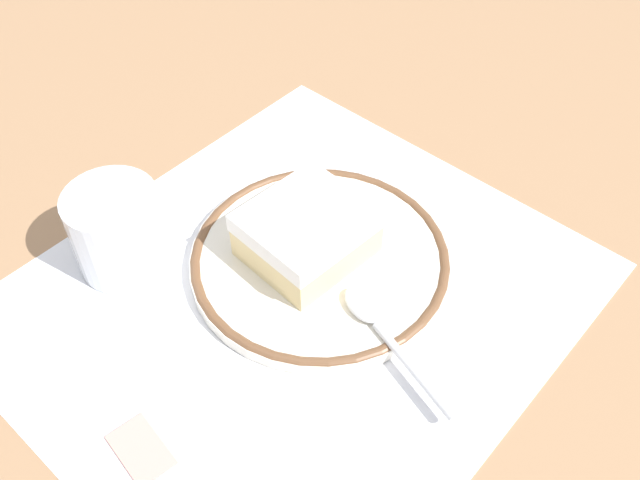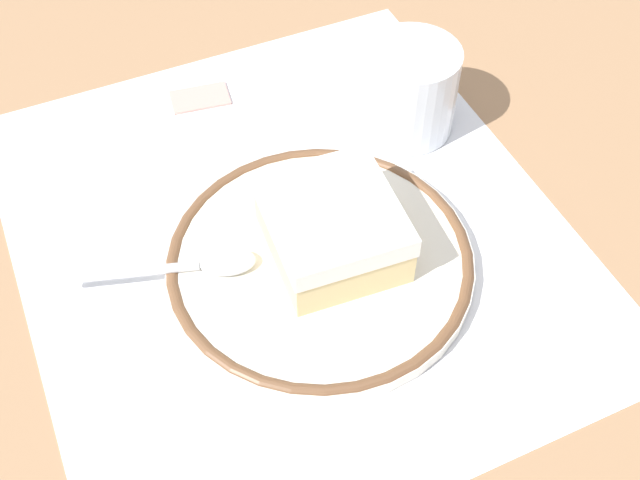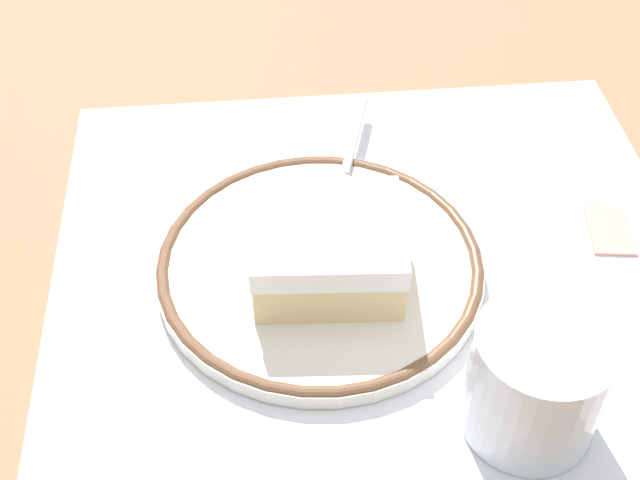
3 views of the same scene
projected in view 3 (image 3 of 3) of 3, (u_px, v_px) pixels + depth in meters
ground_plane at (376, 262)px, 0.59m from camera, size 2.40×2.40×0.00m
placemat at (376, 261)px, 0.59m from camera, size 0.44×0.39×0.00m
plate at (320, 265)px, 0.57m from camera, size 0.22×0.22×0.01m
cake_slice at (328, 248)px, 0.55m from camera, size 0.10×0.09×0.05m
spoon at (343, 172)px, 0.63m from camera, size 0.05×0.13×0.01m
cup at (534, 387)px, 0.47m from camera, size 0.08×0.08×0.08m
napkin at (487, 176)px, 0.65m from camera, size 0.16×0.16×0.00m
sugar_packet at (610, 227)px, 0.60m from camera, size 0.04×0.05×0.01m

